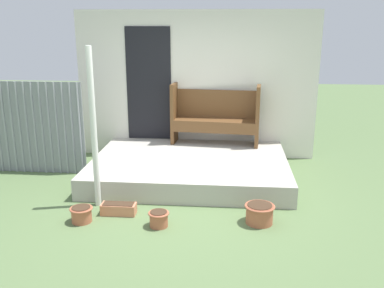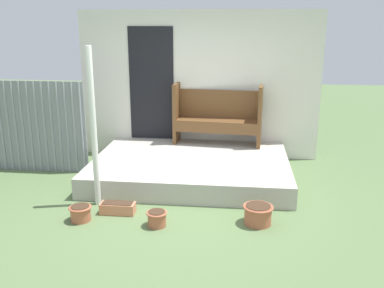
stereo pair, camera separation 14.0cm
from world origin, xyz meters
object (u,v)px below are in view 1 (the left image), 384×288
flower_pot_left (81,214)px  flower_pot_middle (159,218)px  support_post (94,129)px  bench (215,114)px  flower_pot_right (259,213)px  planter_box_rect (119,209)px

flower_pot_left → flower_pot_middle: size_ratio=1.10×
support_post → flower_pot_middle: (0.92, -0.55, -0.95)m
bench → flower_pot_middle: (-0.58, -2.66, -0.73)m
bench → flower_pot_right: bearing=-70.3°
flower_pot_left → flower_pot_middle: flower_pot_left is taller
bench → support_post: bearing=-120.4°
bench → flower_pot_middle: 2.82m
support_post → bench: support_post is taller
support_post → planter_box_rect: size_ratio=4.75×
support_post → flower_pot_middle: bearing=-30.9°
bench → flower_pot_middle: bench is taller
support_post → flower_pot_middle: size_ratio=8.19×
flower_pot_right → flower_pot_middle: bearing=-170.7°
support_post → planter_box_rect: 1.08m
flower_pot_middle → flower_pot_right: size_ratio=0.69×
bench → planter_box_rect: size_ratio=3.48×
flower_pot_right → flower_pot_left: bearing=-175.8°
bench → planter_box_rect: 2.74m
bench → flower_pot_left: size_ratio=5.43×
flower_pot_right → planter_box_rect: bearing=177.0°
flower_pot_middle → flower_pot_right: bearing=9.3°
planter_box_rect → flower_pot_left: bearing=-147.4°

